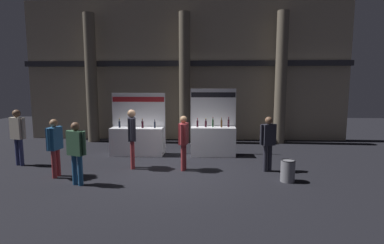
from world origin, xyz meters
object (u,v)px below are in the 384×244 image
Objects in this scene: visitor_2 at (132,133)px; visitor_0 at (55,143)px; visitor_3 at (76,148)px; visitor_1 at (18,132)px; visitor_5 at (268,140)px; visitor_4 at (184,138)px; exhibitor_booth_1 at (213,138)px; trash_bin at (288,171)px; exhibitor_booth_0 at (137,139)px.

visitor_0 is at bearing -77.18° from visitor_2.
visitor_1 is at bearing 167.69° from visitor_3.
visitor_5 is at bearing 74.64° from visitor_2.
visitor_4 is at bearing 71.87° from visitor_2.
exhibitor_booth_1 reaches higher than visitor_1.
exhibitor_booth_1 is 1.34× the size of visitor_2.
visitor_2 is (1.89, 0.94, 0.13)m from visitor_0.
exhibitor_booth_1 is 2.46m from visitor_5.
exhibitor_booth_1 is 4.83m from visitor_3.
visitor_1 is (-6.15, -1.60, 0.44)m from exhibitor_booth_1.
visitor_5 is (1.54, -1.88, 0.33)m from exhibitor_booth_1.
visitor_0 is 5.99m from visitor_5.
visitor_4 reaches higher than visitor_5.
visitor_3 is (-1.02, -1.54, -0.13)m from visitor_2.
visitor_3 is at bearing -174.69° from trash_bin.
trash_bin is 0.33× the size of visitor_1.
visitor_1 is (-1.76, 1.09, 0.11)m from visitor_0.
visitor_0 is at bearing 166.12° from visitor_5.
trash_bin is at bearing -97.41° from visitor_4.
visitor_0 reaches higher than trash_bin.
visitor_3 is at bearing -14.67° from visitor_1.
trash_bin is 0.36× the size of visitor_4.
trash_bin is 0.32× the size of visitor_2.
exhibitor_booth_0 is 1.27× the size of visitor_1.
visitor_3 is at bearing 173.97° from visitor_5.
exhibitor_booth_1 is 1.48× the size of visitor_4.
visitor_3 is (-5.39, -0.50, 0.67)m from trash_bin.
exhibitor_booth_0 is at bearing 152.86° from visitor_0.
exhibitor_booth_0 is 3.37m from visitor_3.
exhibitor_booth_1 is 1.50× the size of visitor_0.
visitor_1 is at bearing 171.53° from trash_bin.
visitor_5 is at bearing 36.12° from visitor_3.
trash_bin is 5.45m from visitor_3.
visitor_3 is (2.63, -1.70, -0.11)m from visitor_1.
exhibitor_booth_0 is at bearing 55.24° from visitor_4.
visitor_2 is (-4.37, 1.04, 0.80)m from trash_bin.
exhibitor_booth_1 is 4.14× the size of trash_bin.
visitor_0 is at bearing 165.72° from visitor_3.
visitor_0 is 1.06m from visitor_3.
visitor_5 is (5.93, 0.81, -0.01)m from visitor_0.
exhibitor_booth_1 is 5.16m from visitor_0.
visitor_2 is (3.65, -0.15, 0.03)m from visitor_1.
visitor_2 reaches higher than visitor_4.
visitor_0 is 1.00× the size of visitor_3.
visitor_1 is at bearing -165.40° from exhibitor_booth_1.
visitor_3 is 2.95m from visitor_4.
exhibitor_booth_0 reaches higher than visitor_0.
trash_bin is 4.56m from visitor_2.
visitor_0 and visitor_3 have the same top height.
visitor_4 is at bearing 161.92° from trash_bin.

